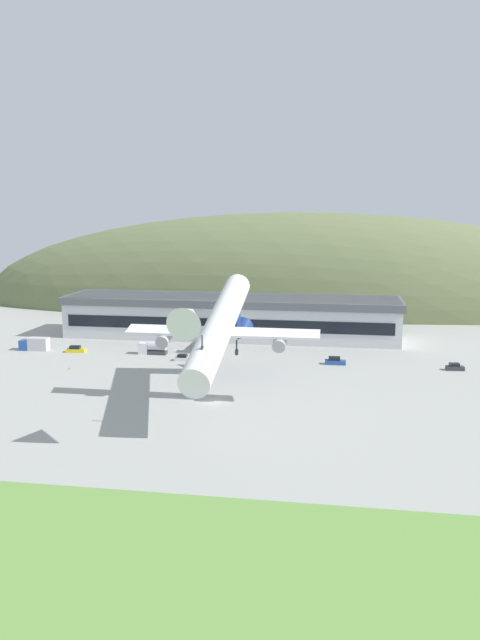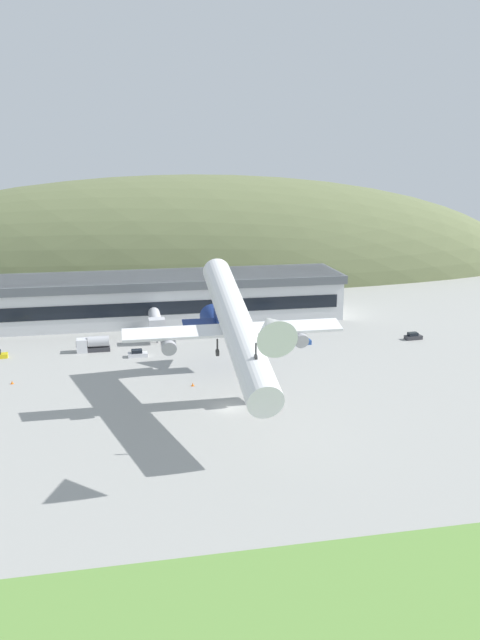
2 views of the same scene
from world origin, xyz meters
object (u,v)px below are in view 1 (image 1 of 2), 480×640
(terminal_building, at_px, (231,314))
(traffic_cone_1, at_px, (204,383))
(cargo_airplane, at_px, (221,327))
(service_car_3, at_px, (76,350))
(box_truck, at_px, (153,348))
(service_car_2, at_px, (455,367))
(traffic_cone_0, at_px, (70,368))
(fuel_truck, at_px, (35,344))
(service_car_1, at_px, (183,358))
(jetway_0, at_px, (213,333))
(service_car_0, at_px, (335,361))

(terminal_building, xyz_separation_m, traffic_cone_1, (2.75, -46.53, -5.91))
(cargo_airplane, distance_m, traffic_cone_1, 17.89)
(service_car_3, bearing_deg, box_truck, 3.22)
(cargo_airplane, xyz_separation_m, service_car_2, (44.79, 29.97, -12.84))
(service_car_2, distance_m, traffic_cone_0, 82.01)
(fuel_truck, relative_size, traffic_cone_1, 12.28)
(traffic_cone_0, xyz_separation_m, traffic_cone_1, (30.81, -7.00, 0.00))
(service_car_3, bearing_deg, terminal_building, 35.53)
(cargo_airplane, height_order, service_car_1, cargo_airplane)
(service_car_1, xyz_separation_m, service_car_2, (59.09, 0.83, 0.04))
(fuel_truck, bearing_deg, traffic_cone_0, -45.05)
(jetway_0, bearing_deg, cargo_airplane, -76.66)
(service_car_1, distance_m, box_truck, 10.15)
(terminal_building, height_order, jetway_0, terminal_building)
(service_car_0, relative_size, fuel_truck, 0.64)
(box_truck, distance_m, traffic_cone_0, 21.38)
(terminal_building, height_order, traffic_cone_1, terminal_building)
(service_car_3, bearing_deg, service_car_2, -2.23)
(traffic_cone_1, bearing_deg, terminal_building, 93.38)
(cargo_airplane, bearing_deg, service_car_2, 33.79)
(service_car_2, height_order, service_car_3, service_car_3)
(service_car_0, distance_m, traffic_cone_0, 57.50)
(service_car_2, relative_size, service_car_3, 0.83)
(service_car_2, bearing_deg, terminal_building, 152.75)
(fuel_truck, relative_size, box_truck, 1.07)
(service_car_1, xyz_separation_m, traffic_cone_1, (8.80, -18.39, -0.31))
(service_car_3, bearing_deg, service_car_0, -2.10)
(jetway_0, distance_m, service_car_0, 31.41)
(service_car_1, height_order, traffic_cone_1, service_car_1)
(cargo_airplane, bearing_deg, traffic_cone_0, 153.94)
(terminal_building, bearing_deg, service_car_0, -43.22)
(cargo_airplane, relative_size, service_car_3, 11.05)
(service_car_1, bearing_deg, traffic_cone_1, -64.42)
(jetway_0, height_order, cargo_airplane, cargo_airplane)
(service_car_3, bearing_deg, fuel_truck, 176.92)
(jetway_0, relative_size, cargo_airplane, 0.25)
(service_car_1, relative_size, fuel_truck, 0.54)
(service_car_0, height_order, service_car_2, service_car_0)
(service_car_2, xyz_separation_m, traffic_cone_0, (-81.09, -12.21, -0.36))
(terminal_building, bearing_deg, cargo_airplane, -81.81)
(box_truck, bearing_deg, cargo_airplane, -56.31)
(fuel_truck, distance_m, box_truck, 29.51)
(service_car_1, bearing_deg, service_car_0, 3.28)
(fuel_truck, height_order, box_truck, box_truck)
(traffic_cone_1, bearing_deg, fuel_truck, 153.73)
(terminal_building, height_order, service_car_2, terminal_building)
(service_car_2, xyz_separation_m, box_truck, (-67.73, 4.43, 0.86))
(service_car_1, distance_m, service_car_3, 27.78)
(service_car_3, relative_size, fuel_truck, 0.65)
(service_car_0, xyz_separation_m, traffic_cone_1, (-25.12, -20.34, -0.42))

